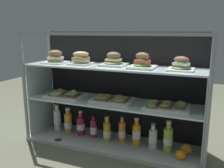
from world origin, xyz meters
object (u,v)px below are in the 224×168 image
at_px(juice_bottle_front_fourth, 122,132).
at_px(juice_bottle_front_middle, 153,138).
at_px(open_sandwich_tray_center, 113,99).
at_px(open_sandwich_tray_left_of_center, 167,105).
at_px(plated_roll_sandwich_mid_left, 142,63).
at_px(plated_roll_sandwich_center, 114,61).
at_px(plated_roll_sandwich_mid_right, 181,65).
at_px(juice_bottle_back_right, 68,122).
at_px(plated_roll_sandwich_near_right_corner, 55,58).
at_px(plated_roll_sandwich_right_of_center, 81,59).
at_px(open_sandwich_tray_far_left, 65,94).
at_px(juice_bottle_front_left_end, 57,119).
at_px(juice_bottle_back_center, 93,128).
at_px(juice_bottle_near_post, 81,125).
at_px(juice_bottle_front_right_end, 107,131).
at_px(juice_bottle_back_left, 136,134).
at_px(juice_bottle_front_second, 168,139).
at_px(kitchen_scissors, 59,139).
at_px(orange_fruit_beside_bottles, 186,149).
at_px(orange_fruit_near_left_post, 181,155).

xyz_separation_m(juice_bottle_front_fourth, juice_bottle_front_middle, (0.28, -0.03, 0.00)).
distance_m(open_sandwich_tray_center, open_sandwich_tray_left_of_center, 0.44).
bearing_deg(plated_roll_sandwich_mid_left, plated_roll_sandwich_center, 168.40).
height_order(plated_roll_sandwich_mid_right, juice_bottle_front_middle, plated_roll_sandwich_mid_right).
bearing_deg(juice_bottle_back_right, plated_roll_sandwich_near_right_corner, -128.22).
xyz_separation_m(plated_roll_sandwich_right_of_center, open_sandwich_tray_center, (0.28, 0.02, -0.32)).
bearing_deg(open_sandwich_tray_left_of_center, open_sandwich_tray_far_left, -179.52).
xyz_separation_m(juice_bottle_front_left_end, juice_bottle_front_middle, (0.94, -0.03, -0.02)).
bearing_deg(plated_roll_sandwich_center, juice_bottle_back_center, -179.14).
bearing_deg(juice_bottle_near_post, juice_bottle_back_right, 174.31).
bearing_deg(open_sandwich_tray_far_left, juice_bottle_front_right_end, 4.59).
distance_m(plated_roll_sandwich_mid_right, juice_bottle_near_post, 1.05).
bearing_deg(plated_roll_sandwich_right_of_center, plated_roll_sandwich_near_right_corner, -176.10).
bearing_deg(juice_bottle_near_post, juice_bottle_back_left, 0.07).
bearing_deg(juice_bottle_front_second, kitchen_scissors, -170.72).
relative_size(juice_bottle_front_left_end, juice_bottle_front_second, 1.01).
relative_size(orange_fruit_beside_bottles, orange_fruit_near_left_post, 1.11).
height_order(plated_roll_sandwich_right_of_center, orange_fruit_near_left_post, plated_roll_sandwich_right_of_center).
xyz_separation_m(plated_roll_sandwich_right_of_center, juice_bottle_front_right_end, (0.22, 0.03, -0.62)).
xyz_separation_m(plated_roll_sandwich_near_right_corner, orange_fruit_beside_bottles, (1.13, 0.05, -0.66)).
bearing_deg(open_sandwich_tray_center, juice_bottle_near_post, 175.88).
relative_size(juice_bottle_front_left_end, juice_bottle_back_center, 1.21).
distance_m(plated_roll_sandwich_near_right_corner, plated_roll_sandwich_mid_left, 0.77).
bearing_deg(juice_bottle_back_right, orange_fruit_beside_bottles, -1.18).
bearing_deg(plated_roll_sandwich_mid_right, open_sandwich_tray_far_left, -179.78).
distance_m(plated_roll_sandwich_center, plated_roll_sandwich_mid_right, 0.53).
xyz_separation_m(plated_roll_sandwich_center, juice_bottle_back_right, (-0.47, 0.01, -0.60)).
bearing_deg(open_sandwich_tray_far_left, open_sandwich_tray_left_of_center, 0.48).
xyz_separation_m(juice_bottle_back_center, juice_bottle_front_right_end, (0.14, -0.01, -0.00)).
bearing_deg(open_sandwich_tray_left_of_center, juice_bottle_front_middle, 164.62).
bearing_deg(open_sandwich_tray_center, juice_bottle_front_fourth, 34.27).
height_order(juice_bottle_back_center, orange_fruit_near_left_post, juice_bottle_back_center).
bearing_deg(juice_bottle_front_fourth, plated_roll_sandwich_mid_left, -21.40).
height_order(juice_bottle_front_fourth, juice_bottle_back_left, juice_bottle_back_left).
distance_m(juice_bottle_front_right_end, juice_bottle_front_middle, 0.40).
distance_m(juice_bottle_near_post, orange_fruit_beside_bottles, 0.93).
height_order(juice_bottle_back_center, kitchen_scissors, juice_bottle_back_center).
xyz_separation_m(juice_bottle_back_center, orange_fruit_near_left_post, (0.77, -0.11, -0.04)).
height_order(open_sandwich_tray_far_left, juice_bottle_near_post, open_sandwich_tray_far_left).
xyz_separation_m(juice_bottle_back_center, orange_fruit_beside_bottles, (0.80, -0.01, -0.04)).
xyz_separation_m(plated_roll_sandwich_center, juice_bottle_front_left_end, (-0.59, 0.02, -0.59)).
relative_size(juice_bottle_back_right, juice_bottle_front_second, 0.94).
distance_m(plated_roll_sandwich_mid_left, plated_roll_sandwich_mid_right, 0.28).
xyz_separation_m(juice_bottle_front_right_end, kitchen_scissors, (-0.40, -0.15, -0.08)).
distance_m(plated_roll_sandwich_right_of_center, juice_bottle_front_second, 0.96).
bearing_deg(plated_roll_sandwich_near_right_corner, open_sandwich_tray_far_left, 9.94).
xyz_separation_m(juice_bottle_back_right, orange_fruit_near_left_post, (1.04, -0.12, -0.05)).
bearing_deg(plated_roll_sandwich_near_right_corner, plated_roll_sandwich_mid_right, 0.91).
xyz_separation_m(open_sandwich_tray_left_of_center, orange_fruit_beside_bottles, (0.16, 0.03, -0.34)).
distance_m(juice_bottle_back_right, juice_bottle_front_middle, 0.81).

